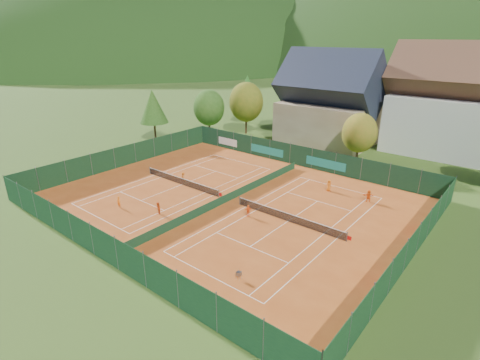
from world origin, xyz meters
name	(u,v)px	position (x,y,z in m)	size (l,w,h in m)	color
ground	(229,201)	(0.00, 0.00, -0.02)	(600.00, 600.00, 0.00)	#314F18
clay_pad	(229,201)	(0.00, 0.00, 0.01)	(40.00, 32.00, 0.01)	#A24517
court_markings_left	(182,185)	(-8.00, 0.00, 0.01)	(11.03, 23.83, 0.00)	white
court_markings_right	(288,221)	(8.00, 0.00, 0.01)	(11.03, 23.83, 0.00)	white
tennis_net_left	(182,181)	(-7.85, 0.00, 0.51)	(13.30, 0.10, 1.02)	#59595B
tennis_net_right	(289,217)	(8.15, 0.00, 0.51)	(13.30, 0.10, 1.02)	#59595B
court_divider	(229,197)	(0.00, 0.00, 0.50)	(0.03, 28.80, 1.00)	#163D22
fence_north	(298,156)	(-0.46, 15.99, 1.47)	(40.00, 0.10, 3.00)	#13341F
fence_south	(104,247)	(0.00, -16.00, 1.50)	(40.00, 0.04, 3.00)	#153C22
fence_west	(125,156)	(-20.00, 0.00, 1.50)	(0.04, 32.00, 3.00)	#14371C
fence_east	(412,248)	(20.00, 0.05, 1.48)	(0.09, 32.00, 3.00)	#14391B
chalet	(329,105)	(-3.00, 30.00, 6.62)	(16.20, 12.00, 16.00)	tan
hotel_block_a	(461,109)	(16.00, 36.00, 7.38)	(21.60, 11.00, 17.25)	silver
tree_west_front	(209,108)	(-22.00, 20.00, 5.39)	(5.72, 5.72, 8.69)	#452E18
tree_west_mid	(246,102)	(-18.00, 26.00, 6.07)	(6.44, 6.44, 9.78)	#452B18
tree_west_back	(247,91)	(-24.00, 34.00, 6.74)	(5.60, 5.60, 10.00)	#432B17
tree_center	(360,133)	(6.00, 22.00, 4.72)	(5.01, 5.01, 7.60)	#483119
tree_west_side	(153,106)	(-28.00, 12.00, 6.06)	(5.04, 5.04, 9.00)	#4D2F1B
ball_hopper	(239,273)	(10.28, -10.79, 0.56)	(0.34, 0.34, 0.80)	slate
loose_ball_0	(162,193)	(-7.85, -3.47, 0.03)	(0.07, 0.07, 0.07)	#CCD833
loose_ball_1	(198,234)	(2.73, -7.82, 0.03)	(0.07, 0.07, 0.07)	#CCD833
player_left_near	(119,202)	(-8.39, -9.01, 0.65)	(0.48, 0.31, 1.31)	orange
player_left_mid	(158,208)	(-3.69, -7.35, 0.67)	(0.65, 0.51, 1.34)	#DC4913
player_left_far	(183,177)	(-8.51, 0.76, 0.67)	(0.87, 0.50, 1.34)	#D35912
player_right_near	(248,211)	(4.13, -1.73, 0.67)	(0.78, 0.33, 1.33)	#F25915
player_right_far_a	(329,185)	(7.56, 10.00, 0.72)	(0.70, 0.46, 1.44)	orange
player_right_far_b	(369,196)	(12.55, 9.95, 0.74)	(1.37, 0.43, 1.47)	orange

